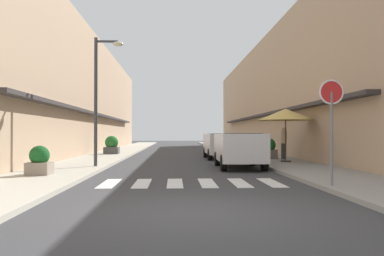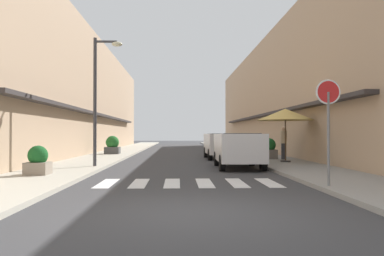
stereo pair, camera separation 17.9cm
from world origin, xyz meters
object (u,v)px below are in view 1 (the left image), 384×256
street_lamp (100,87)px  planter_far (112,145)px  pedestrian_walking_near (284,142)px  parked_car_near (239,146)px  cafe_umbrella (286,115)px  planter_midblock (269,149)px  round_street_sign (331,104)px  planter_corner (39,161)px  parked_car_mid (221,143)px

street_lamp → planter_far: size_ratio=4.43×
street_lamp → pedestrian_walking_near: 9.90m
parked_car_near → pedestrian_walking_near: pedestrian_walking_near is taller
cafe_umbrella → planter_midblock: bearing=97.1°
round_street_sign → planter_corner: (-8.42, 3.10, -1.65)m
cafe_umbrella → parked_car_near: bearing=-140.2°
parked_car_near → pedestrian_walking_near: (2.99, 3.92, 0.10)m
planter_corner → street_lamp: bearing=68.2°
parked_car_near → round_street_sign: round_street_sign is taller
street_lamp → round_street_sign: bearing=-42.3°
planter_midblock → parked_car_near: bearing=-118.0°
cafe_umbrella → planter_far: (-9.48, 7.86, -1.69)m
cafe_umbrella → pedestrian_walking_near: (0.39, 1.75, -1.34)m
parked_car_mid → planter_midblock: (2.32, -1.93, -0.28)m
pedestrian_walking_near → round_street_sign: bearing=168.1°
planter_corner → planter_far: (0.22, 13.44, 0.12)m
street_lamp → planter_corner: street_lamp is taller
planter_midblock → pedestrian_walking_near: pedestrian_walking_near is taller
round_street_sign → planter_midblock: (1.00, 10.89, -1.56)m
parked_car_near → planter_midblock: (2.32, 4.37, -0.28)m
round_street_sign → planter_corner: round_street_sign is taller
parked_car_mid → planter_corner: 12.05m
parked_car_mid → pedestrian_walking_near: bearing=-38.6°
cafe_umbrella → pedestrian_walking_near: size_ratio=1.57×
parked_car_mid → planter_corner: (-7.11, -9.72, -0.36)m
parked_car_mid → round_street_sign: round_street_sign is taller
street_lamp → planter_far: bearing=96.3°
round_street_sign → cafe_umbrella: bearing=81.6°
planter_midblock → planter_far: (-9.21, 5.65, 0.03)m
planter_corner → parked_car_near: bearing=25.7°
parked_car_mid → street_lamp: size_ratio=0.79×
street_lamp → planter_far: street_lamp is taller
parked_car_near → planter_far: parked_car_near is taller
parked_car_mid → planter_midblock: size_ratio=3.81×
pedestrian_walking_near → planter_midblock: bearing=53.2°
street_lamp → planter_corner: (-1.34, -3.35, -2.81)m
pedestrian_walking_near → parked_car_near: bearing=139.8°
parked_car_near → planter_far: bearing=124.5°
parked_car_near → street_lamp: 6.27m
cafe_umbrella → planter_corner: size_ratio=2.85×
parked_car_mid → cafe_umbrella: bearing=-57.9°
planter_far → round_street_sign: bearing=-63.6°
round_street_sign → cafe_umbrella: (1.28, 8.69, 0.15)m
planter_midblock → planter_corner: bearing=-140.4°
pedestrian_walking_near → planter_corner: bearing=123.2°
round_street_sign → planter_corner: bearing=159.8°
parked_car_near → cafe_umbrella: 3.67m
street_lamp → planter_midblock: bearing=28.7°
street_lamp → cafe_umbrella: (8.37, 2.23, -1.00)m
parked_car_mid → planter_midblock: bearing=-39.8°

